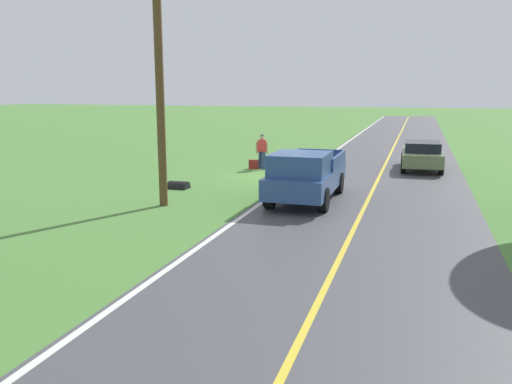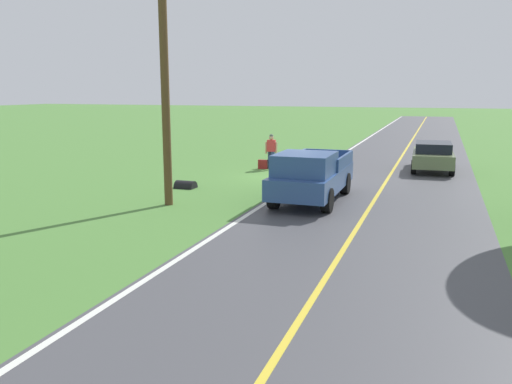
{
  "view_description": "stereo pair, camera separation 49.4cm",
  "coord_description": "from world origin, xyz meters",
  "px_view_note": "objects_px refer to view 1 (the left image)",
  "views": [
    {
      "loc": [
        -5.96,
        22.71,
        3.89
      ],
      "look_at": [
        -1.98,
        9.96,
        1.27
      ],
      "focal_mm": 36.63,
      "sensor_mm": 36.0,
      "label": 1
    },
    {
      "loc": [
        -6.43,
        22.56,
        3.89
      ],
      "look_at": [
        -1.98,
        9.96,
        1.27
      ],
      "focal_mm": 36.63,
      "sensor_mm": 36.0,
      "label": 2
    }
  ],
  "objects_px": {
    "suitcase_carried": "(254,164)",
    "pickup_truck_passing": "(306,174)",
    "hitchhiker_walking": "(262,149)",
    "sedan_near_oncoming": "(422,155)",
    "utility_pole_roadside": "(160,82)"
  },
  "relations": [
    {
      "from": "suitcase_carried",
      "to": "pickup_truck_passing",
      "type": "xyz_separation_m",
      "value": [
        -4.1,
        6.87,
        0.74
      ]
    },
    {
      "from": "hitchhiker_walking",
      "to": "sedan_near_oncoming",
      "type": "bearing_deg",
      "value": -164.86
    },
    {
      "from": "pickup_truck_passing",
      "to": "sedan_near_oncoming",
      "type": "relative_size",
      "value": 1.21
    },
    {
      "from": "hitchhiker_walking",
      "to": "sedan_near_oncoming",
      "type": "distance_m",
      "value": 7.89
    },
    {
      "from": "hitchhiker_walking",
      "to": "sedan_near_oncoming",
      "type": "relative_size",
      "value": 0.39
    },
    {
      "from": "suitcase_carried",
      "to": "sedan_near_oncoming",
      "type": "relative_size",
      "value": 0.1
    },
    {
      "from": "suitcase_carried",
      "to": "sedan_near_oncoming",
      "type": "bearing_deg",
      "value": 100.17
    },
    {
      "from": "suitcase_carried",
      "to": "pickup_truck_passing",
      "type": "distance_m",
      "value": 8.03
    },
    {
      "from": "suitcase_carried",
      "to": "sedan_near_oncoming",
      "type": "distance_m",
      "value": 8.33
    },
    {
      "from": "pickup_truck_passing",
      "to": "suitcase_carried",
      "type": "bearing_deg",
      "value": -59.16
    },
    {
      "from": "suitcase_carried",
      "to": "utility_pole_roadside",
      "type": "distance_m",
      "value": 9.79
    },
    {
      "from": "hitchhiker_walking",
      "to": "pickup_truck_passing",
      "type": "distance_m",
      "value": 7.9
    },
    {
      "from": "suitcase_carried",
      "to": "pickup_truck_passing",
      "type": "bearing_deg",
      "value": 25.84
    },
    {
      "from": "pickup_truck_passing",
      "to": "hitchhiker_walking",
      "type": "bearing_deg",
      "value": -62.15
    },
    {
      "from": "sedan_near_oncoming",
      "to": "utility_pole_roadside",
      "type": "xyz_separation_m",
      "value": [
        8.41,
        11.13,
        3.4
      ]
    }
  ]
}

